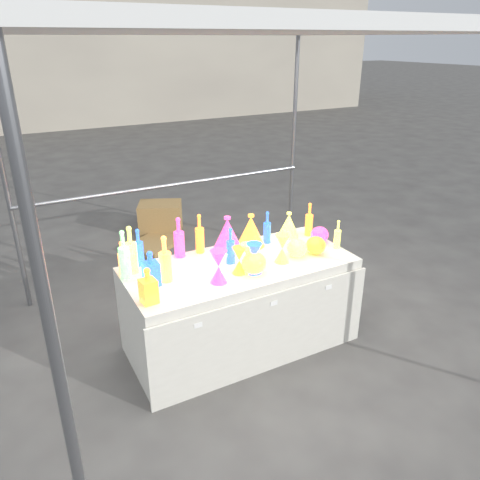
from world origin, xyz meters
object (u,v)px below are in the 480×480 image
display_table (241,305)px  globe_0 (254,264)px  hourglass_0 (239,260)px  bottle_0 (123,258)px  cardboard_box_closed (160,217)px

display_table → globe_0: (0.01, -0.18, 0.45)m
globe_0 → display_table: bearing=94.4°
display_table → hourglass_0: size_ratio=8.69×
hourglass_0 → globe_0: hourglass_0 is taller
hourglass_0 → globe_0: (0.10, -0.05, -0.03)m
bottle_0 → hourglass_0: 0.86m
cardboard_box_closed → hourglass_0: bearing=-71.9°
cardboard_box_closed → hourglass_0: (-0.34, -2.83, 0.66)m
display_table → bottle_0: bearing=163.0°
cardboard_box_closed → bottle_0: size_ratio=2.02×
hourglass_0 → globe_0: 0.11m
hourglass_0 → globe_0: size_ratio=1.12×
display_table → globe_0: 0.49m
cardboard_box_closed → display_table: bearing=-70.5°
globe_0 → cardboard_box_closed: bearing=85.2°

